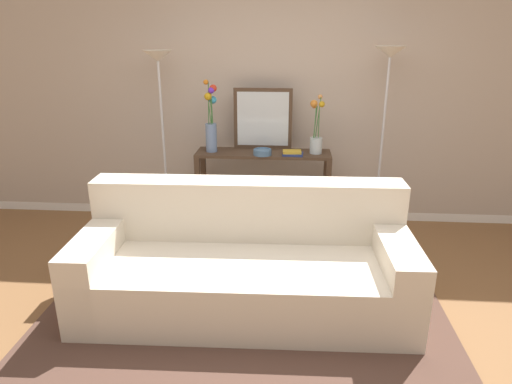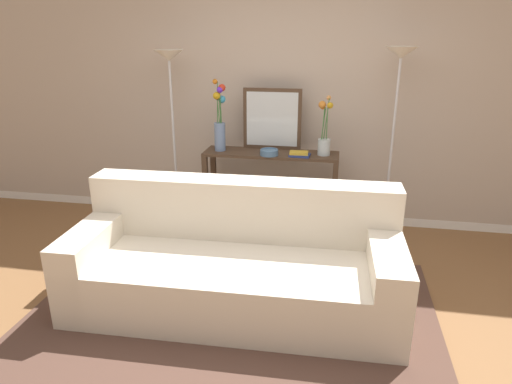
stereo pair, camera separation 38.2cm
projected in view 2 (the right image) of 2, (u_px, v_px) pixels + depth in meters
The scene contains 13 objects.
ground_plane at pixel (251, 332), 3.12m from camera, with size 16.00×16.00×0.02m, color brown.
back_wall at pixel (290, 90), 4.60m from camera, with size 12.00×0.15×2.75m.
area_rug at pixel (232, 314), 3.29m from camera, with size 2.90×1.97×0.01m.
couch at pixel (236, 266), 3.35m from camera, with size 2.37×1.01×0.88m.
console_table at pixel (271, 177), 4.52m from camera, with size 1.31×0.35×0.82m.
floor_lamp_left at pixel (171, 91), 4.39m from camera, with size 0.28×0.28×1.77m.
floor_lamp_right at pixel (397, 92), 4.02m from camera, with size 0.28×0.28×1.81m.
wall_mirror at pixel (272, 119), 4.47m from camera, with size 0.57×0.02×0.60m.
vase_tall_flowers at pixel (220, 123), 4.42m from camera, with size 0.13×0.14×0.69m.
vase_short_flowers at pixel (324, 136), 4.29m from camera, with size 0.14×0.12×0.56m.
fruit_bowl at pixel (269, 152), 4.33m from camera, with size 0.17×0.17×0.06m.
book_stack at pixel (299, 154), 4.29m from camera, with size 0.20×0.15×0.04m.
book_row_under_console at pixel (236, 222), 4.75m from camera, with size 0.36×0.18×0.13m.
Camera 2 is at (0.51, -2.57, 1.94)m, focal length 31.96 mm.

